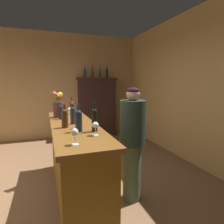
{
  "coord_description": "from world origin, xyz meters",
  "views": [
    {
      "loc": [
        0.01,
        -2.66,
        1.56
      ],
      "look_at": [
        1.02,
        0.22,
        1.09
      ],
      "focal_mm": 30.6,
      "sensor_mm": 36.0,
      "label": 1
    }
  ],
  "objects": [
    {
      "name": "wine_bottle_merlot",
      "position": [
        0.51,
        -0.64,
        1.17
      ],
      "size": [
        0.06,
        0.06,
        0.33
      ],
      "color": "black",
      "rests_on": "bar_counter"
    },
    {
      "name": "bartender",
      "position": [
        1.05,
        -0.49,
        0.82
      ],
      "size": [
        0.33,
        0.33,
        1.5
      ],
      "rotation": [
        0.0,
        0.0,
        3.38
      ],
      "color": "#4C6354",
      "rests_on": "ground"
    },
    {
      "name": "floor",
      "position": [
        0.0,
        0.0,
        0.0
      ],
      "size": [
        7.67,
        7.67,
        0.0
      ],
      "primitive_type": "plane",
      "color": "brown",
      "rests_on": "ground"
    },
    {
      "name": "wine_bottle_riesling",
      "position": [
        0.22,
        -0.34,
        1.15
      ],
      "size": [
        0.08,
        0.08,
        0.29
      ],
      "color": "#472812",
      "rests_on": "bar_counter"
    },
    {
      "name": "wine_bottle_chardonnay",
      "position": [
        0.42,
        0.58,
        1.16
      ],
      "size": [
        0.07,
        0.07,
        0.3
      ],
      "color": "#442C14",
      "rests_on": "bar_counter"
    },
    {
      "name": "wine_glass_spare",
      "position": [
        0.24,
        -1.03,
        1.13
      ],
      "size": [
        0.07,
        0.07,
        0.15
      ],
      "color": "white",
      "rests_on": "bar_counter"
    },
    {
      "name": "display_bottle_center",
      "position": [
        1.53,
        2.72,
        1.83
      ],
      "size": [
        0.06,
        0.06,
        0.3
      ],
      "color": "#1B3220",
      "rests_on": "display_cabinet"
    },
    {
      "name": "wine_glass_front",
      "position": [
        0.48,
        -0.8,
        1.12
      ],
      "size": [
        0.07,
        0.07,
        0.14
      ],
      "color": "white",
      "rests_on": "bar_counter"
    },
    {
      "name": "wine_bottle_syrah",
      "position": [
        0.34,
        -0.16,
        1.15
      ],
      "size": [
        0.07,
        0.07,
        0.29
      ],
      "color": "#252B34",
      "rests_on": "bar_counter"
    },
    {
      "name": "wine_bottle_pinot",
      "position": [
        0.21,
        0.23,
        1.14
      ],
      "size": [
        0.06,
        0.06,
        0.27
      ],
      "color": "#192735",
      "rests_on": "bar_counter"
    },
    {
      "name": "wall_right",
      "position": [
        2.7,
        0.0,
        1.46
      ],
      "size": [
        0.12,
        6.02,
        2.92
      ],
      "primitive_type": "cube",
      "color": "tan",
      "rests_on": "ground"
    },
    {
      "name": "display_bottle_midleft",
      "position": [
        1.32,
        2.72,
        1.86
      ],
      "size": [
        0.08,
        0.08,
        0.35
      ],
      "color": "#442C1C",
      "rests_on": "display_cabinet"
    },
    {
      "name": "wine_glass_rear",
      "position": [
        0.36,
        -0.44,
        1.12
      ],
      "size": [
        0.07,
        0.07,
        0.14
      ],
      "color": "white",
      "rests_on": "bar_counter"
    },
    {
      "name": "display_cabinet",
      "position": [
        1.43,
        2.72,
        0.89
      ],
      "size": [
        1.12,
        0.41,
        1.7
      ],
      "color": "black",
      "rests_on": "ground"
    },
    {
      "name": "flower_arrangement",
      "position": [
        0.19,
        0.41,
        1.2
      ],
      "size": [
        0.16,
        0.15,
        0.41
      ],
      "color": "#522A2D",
      "rests_on": "bar_counter"
    },
    {
      "name": "bar_counter",
      "position": [
        0.34,
        -0.15,
        0.52
      ],
      "size": [
        0.57,
        2.23,
        1.02
      ],
      "color": "brown",
      "rests_on": "ground"
    },
    {
      "name": "cheese_plate",
      "position": [
        0.54,
        0.74,
        1.03
      ],
      "size": [
        0.15,
        0.15,
        0.01
      ],
      "primitive_type": "cylinder",
      "color": "white",
      "rests_on": "bar_counter"
    },
    {
      "name": "display_bottle_midright",
      "position": [
        1.74,
        2.72,
        1.85
      ],
      "size": [
        0.07,
        0.07,
        0.34
      ],
      "color": "black",
      "rests_on": "display_cabinet"
    },
    {
      "name": "wine_glass_mid",
      "position": [
        0.36,
        0.38,
        1.13
      ],
      "size": [
        0.08,
        0.08,
        0.15
      ],
      "color": "white",
      "rests_on": "bar_counter"
    },
    {
      "name": "display_bottle_left",
      "position": [
        1.09,
        2.72,
        1.84
      ],
      "size": [
        0.07,
        0.07,
        0.31
      ],
      "color": "#1B293F",
      "rests_on": "display_cabinet"
    },
    {
      "name": "wall_back",
      "position": [
        0.0,
        3.01,
        1.46
      ],
      "size": [
        5.41,
        0.12,
        2.92
      ],
      "primitive_type": "cube",
      "color": "tan",
      "rests_on": "ground"
    },
    {
      "name": "wine_bottle_malbec",
      "position": [
        0.35,
        -0.59,
        1.16
      ],
      "size": [
        0.08,
        0.08,
        0.3
      ],
      "color": "#1A293D",
      "rests_on": "bar_counter"
    }
  ]
}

